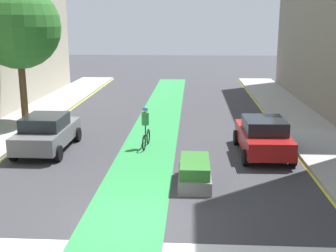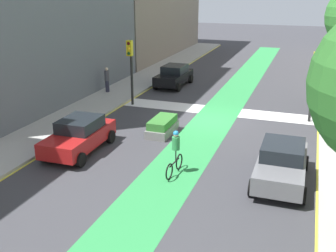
{
  "view_description": "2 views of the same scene",
  "coord_description": "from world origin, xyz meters",
  "px_view_note": "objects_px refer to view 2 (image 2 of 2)",
  "views": [
    {
      "loc": [
        1.62,
        -10.82,
        5.41
      ],
      "look_at": [
        0.69,
        5.44,
        1.42
      ],
      "focal_mm": 45.84,
      "sensor_mm": 36.0,
      "label": 1
    },
    {
      "loc": [
        -5.2,
        21.68,
        7.43
      ],
      "look_at": [
        0.52,
        5.53,
        1.41
      ],
      "focal_mm": 43.4,
      "sensor_mm": 36.0,
      "label": 2
    }
  ],
  "objects_px": {
    "car_red_right_far": "(79,135)",
    "car_grey_left_far": "(282,163)",
    "pedestrian_sidewalk_right_a": "(107,79)",
    "traffic_signal_near_left": "(315,73)",
    "cyclist_in_lane": "(175,152)",
    "traffic_signal_near_right": "(131,60)",
    "median_planter": "(162,126)",
    "car_black_right_near": "(174,76)"
  },
  "relations": [
    {
      "from": "traffic_signal_near_right",
      "to": "pedestrian_sidewalk_right_a",
      "type": "distance_m",
      "value": 3.92
    },
    {
      "from": "traffic_signal_near_right",
      "to": "cyclist_in_lane",
      "type": "distance_m",
      "value": 10.58
    },
    {
      "from": "traffic_signal_near_right",
      "to": "median_planter",
      "type": "height_order",
      "value": "traffic_signal_near_right"
    },
    {
      "from": "pedestrian_sidewalk_right_a",
      "to": "car_grey_left_far",
      "type": "bearing_deg",
      "value": 142.25
    },
    {
      "from": "car_red_right_far",
      "to": "car_grey_left_far",
      "type": "height_order",
      "value": "same"
    },
    {
      "from": "car_red_right_far",
      "to": "car_grey_left_far",
      "type": "bearing_deg",
      "value": 179.57
    },
    {
      "from": "car_grey_left_far",
      "to": "median_planter",
      "type": "relative_size",
      "value": 1.83
    },
    {
      "from": "car_red_right_far",
      "to": "median_planter",
      "type": "bearing_deg",
      "value": -129.09
    },
    {
      "from": "traffic_signal_near_right",
      "to": "cyclist_in_lane",
      "type": "relative_size",
      "value": 2.24
    },
    {
      "from": "traffic_signal_near_left",
      "to": "cyclist_in_lane",
      "type": "xyz_separation_m",
      "value": [
        5.07,
        8.8,
        -1.83
      ]
    },
    {
      "from": "traffic_signal_near_left",
      "to": "car_grey_left_far",
      "type": "relative_size",
      "value": 0.95
    },
    {
      "from": "car_grey_left_far",
      "to": "pedestrian_sidewalk_right_a",
      "type": "xyz_separation_m",
      "value": [
        12.81,
        -9.92,
        0.25
      ]
    },
    {
      "from": "traffic_signal_near_right",
      "to": "car_red_right_far",
      "type": "height_order",
      "value": "traffic_signal_near_right"
    },
    {
      "from": "traffic_signal_near_left",
      "to": "pedestrian_sidewalk_right_a",
      "type": "xyz_separation_m",
      "value": [
        13.72,
        -1.8,
        -1.75
      ]
    },
    {
      "from": "car_red_right_far",
      "to": "cyclist_in_lane",
      "type": "relative_size",
      "value": 2.28
    },
    {
      "from": "cyclist_in_lane",
      "to": "pedestrian_sidewalk_right_a",
      "type": "xyz_separation_m",
      "value": [
        8.65,
        -10.6,
        0.08
      ]
    },
    {
      "from": "traffic_signal_near_right",
      "to": "car_grey_left_far",
      "type": "height_order",
      "value": "traffic_signal_near_right"
    },
    {
      "from": "cyclist_in_lane",
      "to": "median_planter",
      "type": "distance_m",
      "value": 4.77
    },
    {
      "from": "car_black_right_near",
      "to": "median_planter",
      "type": "distance_m",
      "value": 10.6
    },
    {
      "from": "car_red_right_far",
      "to": "cyclist_in_lane",
      "type": "height_order",
      "value": "cyclist_in_lane"
    },
    {
      "from": "pedestrian_sidewalk_right_a",
      "to": "car_black_right_near",
      "type": "bearing_deg",
      "value": -133.93
    },
    {
      "from": "car_grey_left_far",
      "to": "median_planter",
      "type": "xyz_separation_m",
      "value": [
        6.29,
        -3.55,
        -0.4
      ]
    },
    {
      "from": "car_grey_left_far",
      "to": "median_planter",
      "type": "height_order",
      "value": "car_grey_left_far"
    },
    {
      "from": "traffic_signal_near_right",
      "to": "median_planter",
      "type": "relative_size",
      "value": 1.8
    },
    {
      "from": "traffic_signal_near_left",
      "to": "car_black_right_near",
      "type": "relative_size",
      "value": 0.94
    },
    {
      "from": "traffic_signal_near_right",
      "to": "car_red_right_far",
      "type": "relative_size",
      "value": 0.98
    },
    {
      "from": "traffic_signal_near_right",
      "to": "cyclist_in_lane",
      "type": "bearing_deg",
      "value": 124.24
    },
    {
      "from": "car_black_right_near",
      "to": "cyclist_in_lane",
      "type": "height_order",
      "value": "cyclist_in_lane"
    },
    {
      "from": "traffic_signal_near_left",
      "to": "median_planter",
      "type": "distance_m",
      "value": 8.86
    },
    {
      "from": "cyclist_in_lane",
      "to": "car_grey_left_far",
      "type": "bearing_deg",
      "value": -170.67
    },
    {
      "from": "median_planter",
      "to": "pedestrian_sidewalk_right_a",
      "type": "bearing_deg",
      "value": -44.36
    },
    {
      "from": "car_black_right_near",
      "to": "median_planter",
      "type": "xyz_separation_m",
      "value": [
        -2.82,
        10.21,
        -0.4
      ]
    },
    {
      "from": "car_black_right_near",
      "to": "cyclist_in_lane",
      "type": "distance_m",
      "value": 15.27
    },
    {
      "from": "traffic_signal_near_left",
      "to": "cyclist_in_lane",
      "type": "height_order",
      "value": "traffic_signal_near_left"
    },
    {
      "from": "car_black_right_near",
      "to": "median_planter",
      "type": "bearing_deg",
      "value": 105.45
    },
    {
      "from": "traffic_signal_near_right",
      "to": "car_grey_left_far",
      "type": "xyz_separation_m",
      "value": [
        -10.01,
        7.91,
        -2.11
      ]
    },
    {
      "from": "traffic_signal_near_right",
      "to": "traffic_signal_near_left",
      "type": "relative_size",
      "value": 1.04
    },
    {
      "from": "traffic_signal_near_right",
      "to": "cyclist_in_lane",
      "type": "xyz_separation_m",
      "value": [
        -5.85,
        8.59,
        -1.94
      ]
    },
    {
      "from": "car_red_right_far",
      "to": "car_grey_left_far",
      "type": "distance_m",
      "value": 9.12
    },
    {
      "from": "traffic_signal_near_right",
      "to": "traffic_signal_near_left",
      "type": "xyz_separation_m",
      "value": [
        -10.92,
        -0.21,
        -0.11
      ]
    },
    {
      "from": "traffic_signal_near_right",
      "to": "median_planter",
      "type": "xyz_separation_m",
      "value": [
        -3.72,
        4.36,
        -2.51
      ]
    },
    {
      "from": "median_planter",
      "to": "car_black_right_near",
      "type": "bearing_deg",
      "value": -74.55
    }
  ]
}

